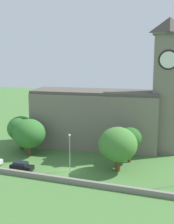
% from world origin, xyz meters
% --- Properties ---
extents(ground_plane, '(200.00, 200.00, 0.00)m').
position_xyz_m(ground_plane, '(0.00, 15.00, 0.00)').
color(ground_plane, '#477538').
extents(church, '(35.29, 13.29, 29.90)m').
position_xyz_m(church, '(3.13, 17.29, 8.63)').
color(church, slate).
rests_on(church, ground).
extents(quay_barrier, '(56.59, 0.70, 0.95)m').
position_xyz_m(quay_barrier, '(0.00, -5.57, 0.48)').
color(quay_barrier, gray).
rests_on(quay_barrier, ground).
extents(car_black, '(4.57, 2.05, 1.77)m').
position_xyz_m(car_black, '(-8.68, -3.21, 0.90)').
color(car_black, black).
rests_on(car_black, ground).
extents(streetlamp_west_mid, '(0.44, 0.44, 7.38)m').
position_xyz_m(streetlamp_west_mid, '(0.20, -0.35, 4.89)').
color(streetlamp_west_mid, '#9EA0A5').
rests_on(streetlamp_west_mid, ground).
extents(tree_churchyard, '(4.84, 4.84, 7.34)m').
position_xyz_m(tree_churchyard, '(9.85, 8.56, 5.11)').
color(tree_churchyard, brown).
rests_on(tree_churchyard, ground).
extents(tree_riverside_west, '(7.39, 7.39, 8.65)m').
position_xyz_m(tree_riverside_west, '(8.78, 2.83, 5.29)').
color(tree_riverside_west, brown).
rests_on(tree_riverside_west, ground).
extents(tree_riverside_east, '(6.36, 6.36, 7.80)m').
position_xyz_m(tree_riverside_east, '(-15.96, 8.78, 4.90)').
color(tree_riverside_east, brown).
rests_on(tree_riverside_east, ground).
extents(tree_by_tower, '(7.15, 7.15, 8.14)m').
position_xyz_m(tree_by_tower, '(-11.88, 5.44, 4.90)').
color(tree_by_tower, brown).
rests_on(tree_by_tower, ground).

